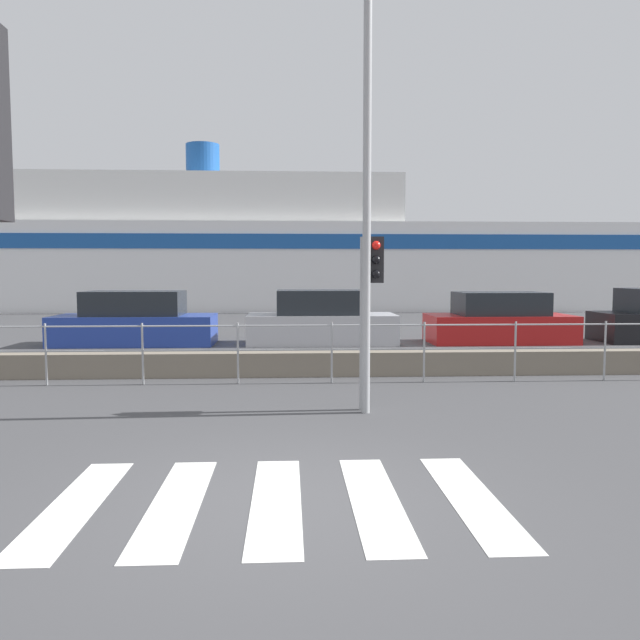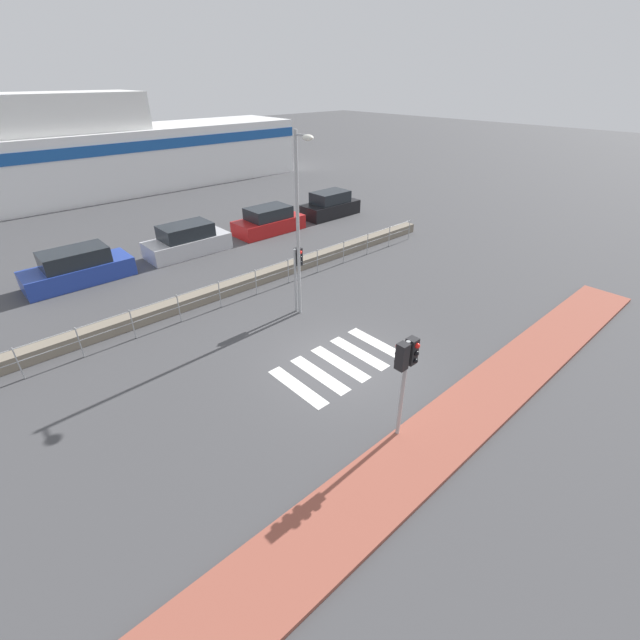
{
  "view_description": "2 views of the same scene",
  "coord_description": "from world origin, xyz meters",
  "px_view_note": "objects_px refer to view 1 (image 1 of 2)",
  "views": [
    {
      "loc": [
        0.07,
        -5.53,
        2.09
      ],
      "look_at": [
        0.45,
        2.0,
        1.5
      ],
      "focal_mm": 35.0,
      "sensor_mm": 36.0,
      "label": 1
    },
    {
      "loc": [
        -8.19,
        -8.01,
        8.21
      ],
      "look_at": [
        -0.01,
        1.0,
        1.2
      ],
      "focal_mm": 24.0,
      "sensor_mm": 36.0,
      "label": 2
    }
  ],
  "objects_px": {
    "traffic_light_far": "(371,283)",
    "streetlamp": "(368,131)",
    "parked_car_silver": "(322,321)",
    "parked_car_blue": "(135,322)",
    "parked_car_red": "(499,321)",
    "ferry_boat": "(271,254)"
  },
  "relations": [
    {
      "from": "parked_car_silver",
      "to": "parked_car_red",
      "type": "relative_size",
      "value": 1.02
    },
    {
      "from": "ferry_boat",
      "to": "parked_car_silver",
      "type": "distance_m",
      "value": 16.84
    },
    {
      "from": "streetlamp",
      "to": "parked_car_silver",
      "type": "relative_size",
      "value": 1.56
    },
    {
      "from": "streetlamp",
      "to": "ferry_boat",
      "type": "relative_size",
      "value": 0.18
    },
    {
      "from": "streetlamp",
      "to": "traffic_light_far",
      "type": "bearing_deg",
      "value": 74.84
    },
    {
      "from": "parked_car_silver",
      "to": "parked_car_red",
      "type": "distance_m",
      "value": 5.25
    },
    {
      "from": "parked_car_silver",
      "to": "traffic_light_far",
      "type": "bearing_deg",
      "value": -88.25
    },
    {
      "from": "ferry_boat",
      "to": "parked_car_blue",
      "type": "relative_size",
      "value": 8.4
    },
    {
      "from": "ferry_boat",
      "to": "parked_car_silver",
      "type": "xyz_separation_m",
      "value": [
        1.94,
        -16.56,
        -2.37
      ]
    },
    {
      "from": "ferry_boat",
      "to": "parked_car_silver",
      "type": "bearing_deg",
      "value": -83.33
    },
    {
      "from": "traffic_light_far",
      "to": "streetlamp",
      "type": "distance_m",
      "value": 2.18
    },
    {
      "from": "streetlamp",
      "to": "parked_car_red",
      "type": "bearing_deg",
      "value": 60.79
    },
    {
      "from": "parked_car_blue",
      "to": "parked_car_silver",
      "type": "distance_m",
      "value": 5.35
    },
    {
      "from": "traffic_light_far",
      "to": "ferry_boat",
      "type": "relative_size",
      "value": 0.07
    },
    {
      "from": "traffic_light_far",
      "to": "parked_car_silver",
      "type": "xyz_separation_m",
      "value": [
        -0.27,
        8.75,
        -1.25
      ]
    },
    {
      "from": "traffic_light_far",
      "to": "parked_car_red",
      "type": "bearing_deg",
      "value": 60.34
    },
    {
      "from": "parked_car_red",
      "to": "ferry_boat",
      "type": "bearing_deg",
      "value": 113.45
    },
    {
      "from": "streetlamp",
      "to": "parked_car_silver",
      "type": "xyz_separation_m",
      "value": [
        -0.18,
        9.07,
        -3.41
      ]
    },
    {
      "from": "streetlamp",
      "to": "parked_car_blue",
      "type": "relative_size",
      "value": 1.49
    },
    {
      "from": "parked_car_silver",
      "to": "parked_car_blue",
      "type": "bearing_deg",
      "value": -180.0
    },
    {
      "from": "traffic_light_far",
      "to": "streetlamp",
      "type": "xyz_separation_m",
      "value": [
        -0.09,
        -0.32,
        2.16
      ]
    },
    {
      "from": "traffic_light_far",
      "to": "parked_car_blue",
      "type": "distance_m",
      "value": 10.47
    }
  ]
}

